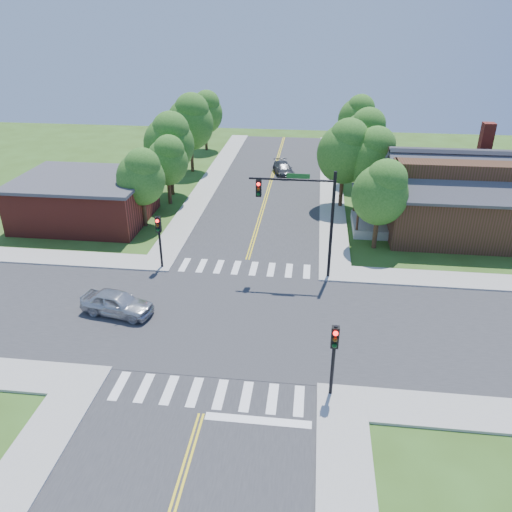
# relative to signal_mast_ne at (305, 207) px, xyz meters

# --- Properties ---
(ground) EXTENTS (100.00, 100.00, 0.00)m
(ground) POSITION_rel_signal_mast_ne_xyz_m (-3.91, -5.59, -4.85)
(ground) COLOR #324D18
(ground) RESTS_ON ground
(road_ns) EXTENTS (10.00, 90.00, 0.04)m
(road_ns) POSITION_rel_signal_mast_ne_xyz_m (-3.91, -5.59, -4.83)
(road_ns) COLOR #2D2D30
(road_ns) RESTS_ON ground
(road_ew) EXTENTS (90.00, 10.00, 0.04)m
(road_ew) POSITION_rel_signal_mast_ne_xyz_m (-3.91, -5.59, -4.83)
(road_ew) COLOR #2D2D30
(road_ew) RESTS_ON ground
(intersection_patch) EXTENTS (10.20, 10.20, 0.06)m
(intersection_patch) POSITION_rel_signal_mast_ne_xyz_m (-3.91, -5.59, -4.85)
(intersection_patch) COLOR #2D2D30
(intersection_patch) RESTS_ON ground
(sidewalk_ne) EXTENTS (40.00, 40.00, 0.14)m
(sidewalk_ne) POSITION_rel_signal_mast_ne_xyz_m (11.90, 10.23, -4.78)
(sidewalk_ne) COLOR #9E9B93
(sidewalk_ne) RESTS_ON ground
(sidewalk_nw) EXTENTS (40.00, 40.00, 0.14)m
(sidewalk_nw) POSITION_rel_signal_mast_ne_xyz_m (-19.73, 10.23, -4.78)
(sidewalk_nw) COLOR #9E9B93
(sidewalk_nw) RESTS_ON ground
(crosswalk_north) EXTENTS (8.85, 2.00, 0.01)m
(crosswalk_north) POSITION_rel_signal_mast_ne_xyz_m (-3.91, 0.61, -4.80)
(crosswalk_north) COLOR white
(crosswalk_north) RESTS_ON ground
(crosswalk_south) EXTENTS (8.85, 2.00, 0.01)m
(crosswalk_south) POSITION_rel_signal_mast_ne_xyz_m (-3.91, -11.79, -4.80)
(crosswalk_south) COLOR white
(crosswalk_south) RESTS_ON ground
(centerline) EXTENTS (0.30, 90.00, 0.01)m
(centerline) POSITION_rel_signal_mast_ne_xyz_m (-3.91, -5.59, -4.80)
(centerline) COLOR yellow
(centerline) RESTS_ON ground
(stop_bar) EXTENTS (4.60, 0.45, 0.09)m
(stop_bar) POSITION_rel_signal_mast_ne_xyz_m (-1.41, -13.19, -4.85)
(stop_bar) COLOR white
(stop_bar) RESTS_ON ground
(signal_mast_ne) EXTENTS (5.30, 0.42, 7.20)m
(signal_mast_ne) POSITION_rel_signal_mast_ne_xyz_m (0.00, 0.00, 0.00)
(signal_mast_ne) COLOR black
(signal_mast_ne) RESTS_ON ground
(signal_pole_se) EXTENTS (0.34, 0.42, 3.80)m
(signal_pole_se) POSITION_rel_signal_mast_ne_xyz_m (1.69, -11.21, -2.19)
(signal_pole_se) COLOR black
(signal_pole_se) RESTS_ON ground
(signal_pole_nw) EXTENTS (0.34, 0.42, 3.80)m
(signal_pole_nw) POSITION_rel_signal_mast_ne_xyz_m (-9.51, -0.01, -2.19)
(signal_pole_nw) COLOR black
(signal_pole_nw) RESTS_ON ground
(house_ne) EXTENTS (13.05, 8.80, 7.11)m
(house_ne) POSITION_rel_signal_mast_ne_xyz_m (11.19, 8.65, -1.52)
(house_ne) COLOR #332311
(house_ne) RESTS_ON ground
(building_nw) EXTENTS (10.40, 8.40, 3.73)m
(building_nw) POSITION_rel_signal_mast_ne_xyz_m (-18.11, 7.61, -2.97)
(building_nw) COLOR maroon
(building_nw) RESTS_ON ground
(tree_e_a) EXTENTS (3.96, 3.77, 6.74)m
(tree_e_a) POSITION_rel_signal_mast_ne_xyz_m (5.19, 5.01, -0.44)
(tree_e_a) COLOR #382314
(tree_e_a) RESTS_ON ground
(tree_e_b) EXTENTS (4.32, 4.10, 7.35)m
(tree_e_b) POSITION_rel_signal_mast_ne_xyz_m (5.21, 12.82, -0.04)
(tree_e_b) COLOR #382314
(tree_e_b) RESTS_ON ground
(tree_e_c) EXTENTS (4.48, 4.26, 7.62)m
(tree_e_c) POSITION_rel_signal_mast_ne_xyz_m (5.10, 19.95, 0.14)
(tree_e_c) COLOR #382314
(tree_e_c) RESTS_ON ground
(tree_e_d) EXTENTS (4.32, 4.10, 7.34)m
(tree_e_d) POSITION_rel_signal_mast_ne_xyz_m (5.06, 29.80, -0.04)
(tree_e_d) COLOR #382314
(tree_e_d) RESTS_ON ground
(tree_w_a) EXTENTS (3.80, 3.61, 6.46)m
(tree_w_a) POSITION_rel_signal_mast_ne_xyz_m (-12.91, 7.05, -0.62)
(tree_w_a) COLOR #382314
(tree_w_a) RESTS_ON ground
(tree_w_b) EXTENTS (4.60, 4.37, 7.81)m
(tree_w_b) POSITION_rel_signal_mast_ne_xyz_m (-12.76, 14.77, 0.27)
(tree_w_b) COLOR #382314
(tree_w_b) RESTS_ON ground
(tree_w_c) EXTENTS (4.88, 4.64, 8.30)m
(tree_w_c) POSITION_rel_signal_mast_ne_xyz_m (-12.62, 22.34, 0.59)
(tree_w_c) COLOR #382314
(tree_w_c) RESTS_ON ground
(tree_w_d) EXTENTS (4.27, 4.06, 7.26)m
(tree_w_d) POSITION_rel_signal_mast_ne_xyz_m (-13.01, 31.51, -0.10)
(tree_w_d) COLOR #382314
(tree_w_d) RESTS_ON ground
(tree_house) EXTENTS (4.62, 4.39, 7.86)m
(tree_house) POSITION_rel_signal_mast_ne_xyz_m (2.96, 13.24, 0.30)
(tree_house) COLOR #382314
(tree_house) RESTS_ON ground
(tree_bldg) EXTENTS (3.70, 3.51, 6.28)m
(tree_bldg) POSITION_rel_signal_mast_ne_xyz_m (-12.32, 12.32, -0.74)
(tree_bldg) COLOR #382314
(tree_bldg) RESTS_ON ground
(car_silver) EXTENTS (3.21, 4.82, 1.44)m
(car_silver) POSITION_rel_signal_mast_ne_xyz_m (-10.41, -5.83, -4.13)
(car_silver) COLOR #B7B9BF
(car_silver) RESTS_ON ground
(car_dgrey) EXTENTS (4.00, 5.17, 1.23)m
(car_dgrey) POSITION_rel_signal_mast_ne_xyz_m (-2.82, 22.28, -4.23)
(car_dgrey) COLOR #313336
(car_dgrey) RESTS_ON ground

